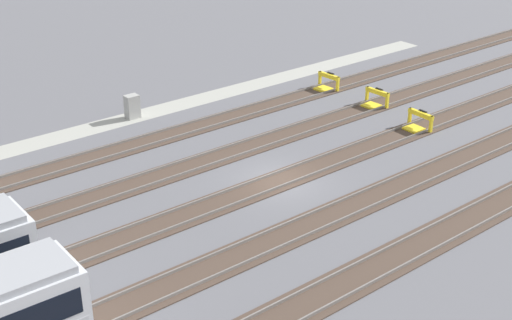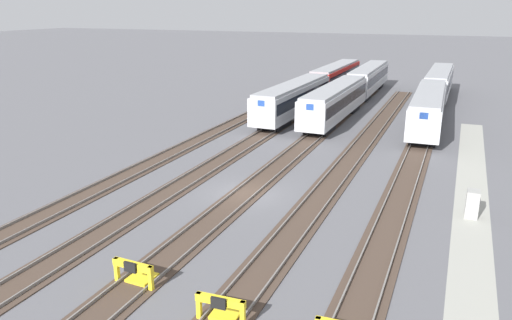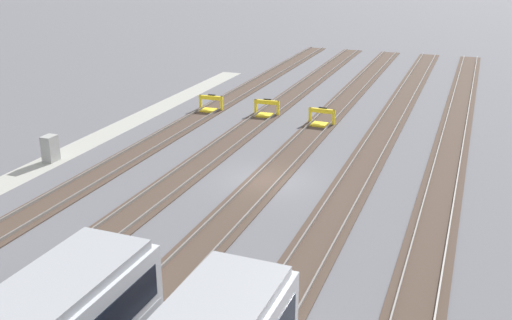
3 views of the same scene
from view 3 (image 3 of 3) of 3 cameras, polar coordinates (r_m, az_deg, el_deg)
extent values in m
plane|color=#5B5B60|center=(33.54, 1.03, -1.97)|extent=(400.00, 400.00, 0.00)
cube|color=#9E9E93|center=(39.83, -17.52, 0.67)|extent=(54.00, 2.00, 0.01)
cube|color=#47382D|center=(37.47, -12.46, -0.02)|extent=(90.00, 2.23, 0.06)
cube|color=slate|center=(37.06, -11.53, 0.00)|extent=(90.00, 0.07, 0.15)
cube|color=slate|center=(37.81, -13.38, 0.26)|extent=(90.00, 0.07, 0.15)
cube|color=#47382D|center=(35.25, -6.09, -0.92)|extent=(90.00, 2.24, 0.06)
cube|color=slate|center=(34.91, -5.04, -0.91)|extent=(90.00, 0.07, 0.15)
cube|color=slate|center=(35.52, -7.13, -0.62)|extent=(90.00, 0.07, 0.15)
cube|color=#47382D|center=(33.53, 1.03, -1.92)|extent=(90.00, 2.24, 0.06)
cube|color=slate|center=(33.27, 2.19, -1.91)|extent=(90.00, 0.07, 0.15)
cube|color=slate|center=(33.72, -0.12, -1.59)|extent=(90.00, 0.07, 0.15)
cube|color=#47382D|center=(32.39, 8.79, -2.97)|extent=(90.00, 2.23, 0.06)
cube|color=slate|center=(32.23, 10.05, -2.96)|extent=(90.00, 0.07, 0.15)
cube|color=slate|center=(32.48, 7.57, -2.64)|extent=(90.00, 0.07, 0.15)
cube|color=#47382D|center=(31.89, 16.97, -4.02)|extent=(90.00, 2.23, 0.06)
cube|color=slate|center=(31.83, 18.27, -4.00)|extent=(90.00, 0.07, 0.15)
cube|color=slate|center=(31.88, 15.71, -3.69)|extent=(90.00, 0.07, 0.15)
cube|color=blue|center=(18.47, -0.12, -10.78)|extent=(0.09, 0.70, 0.56)
cube|color=blue|center=(20.38, -12.58, -8.17)|extent=(0.09, 0.70, 0.56)
cube|color=yellow|center=(47.67, -3.29, 5.37)|extent=(0.19, 0.19, 1.15)
cube|color=yellow|center=(48.32, -5.29, 5.52)|extent=(0.19, 0.19, 1.15)
cube|color=yellow|center=(47.88, -4.31, 5.94)|extent=(0.34, 2.01, 0.30)
cube|color=yellow|center=(47.62, -4.53, 4.72)|extent=(1.15, 1.14, 0.18)
cube|color=black|center=(48.04, -4.23, 5.99)|extent=(0.15, 0.61, 0.44)
cube|color=yellow|center=(46.22, 2.11, 4.93)|extent=(0.19, 0.19, 1.15)
cube|color=yellow|center=(46.73, -0.02, 5.11)|extent=(0.19, 0.19, 1.15)
cube|color=yellow|center=(46.36, 1.04, 5.53)|extent=(0.34, 2.01, 0.30)
cube|color=yellow|center=(46.09, 0.83, 4.27)|extent=(1.15, 1.13, 0.18)
cube|color=black|center=(46.53, 1.10, 5.58)|extent=(0.15, 0.61, 0.44)
cube|color=yellow|center=(44.04, 7.41, 4.02)|extent=(0.19, 0.19, 1.15)
cube|color=yellow|center=(44.53, 5.18, 4.28)|extent=(0.19, 0.19, 1.15)
cube|color=yellow|center=(44.16, 6.31, 4.68)|extent=(0.32, 2.01, 0.30)
cube|color=yellow|center=(43.90, 6.06, 3.36)|extent=(1.14, 1.12, 0.18)
cube|color=black|center=(44.33, 6.38, 4.74)|extent=(0.14, 0.60, 0.44)
cube|color=#9E9E99|center=(38.39, -19.02, 1.05)|extent=(0.90, 0.70, 1.60)
cube|color=#333338|center=(38.55, -19.47, 1.44)|extent=(0.70, 0.04, 0.36)
camera|label=1|loc=(18.24, 96.23, 16.71)|focal=50.00mm
camera|label=2|loc=(61.18, -1.02, 18.99)|focal=35.00mm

